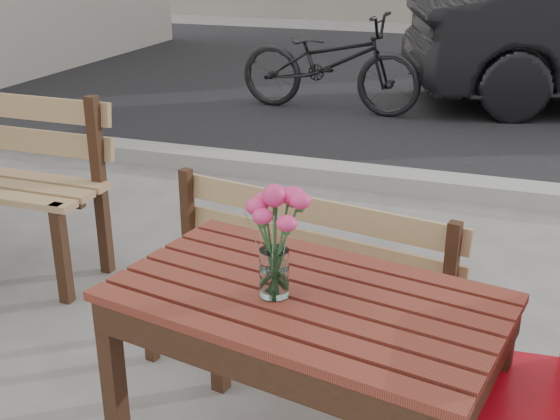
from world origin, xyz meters
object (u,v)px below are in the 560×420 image
(main_table, at_px, (305,327))
(red_chair, at_px, (535,380))
(bicycle, at_px, (329,62))
(main_vase, at_px, (274,228))

(main_table, bearing_deg, red_chair, 16.50)
(red_chair, distance_m, bicycle, 5.22)
(red_chair, xyz_separation_m, bicycle, (-1.93, 4.85, -0.02))
(red_chair, bearing_deg, main_vase, -86.05)
(red_chair, relative_size, main_vase, 2.57)
(main_table, xyz_separation_m, red_chair, (0.65, 0.06, -0.08))
(main_table, relative_size, main_vase, 3.65)
(red_chair, xyz_separation_m, main_vase, (-0.73, -0.11, 0.40))
(red_chair, distance_m, main_vase, 0.84)
(main_vase, height_order, bicycle, main_vase)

